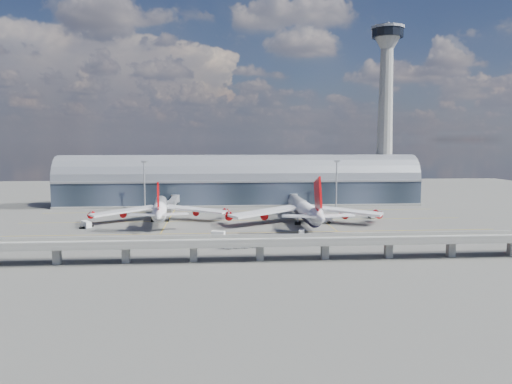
{
  "coord_description": "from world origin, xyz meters",
  "views": [
    {
      "loc": [
        -12.69,
        -202.96,
        36.45
      ],
      "look_at": [
        3.87,
        10.0,
        14.0
      ],
      "focal_mm": 35.0,
      "sensor_mm": 36.0,
      "label": 1
    }
  ],
  "objects": [
    {
      "name": "service_truck_4",
      "position": [
        59.07,
        21.88,
        1.28
      ],
      "size": [
        2.32,
        4.44,
        2.53
      ],
      "rotation": [
        0.0,
        0.0,
        -0.04
      ],
      "color": "silver",
      "rests_on": "ground"
    },
    {
      "name": "service_truck_1",
      "position": [
        -12.61,
        -21.32,
        1.47
      ],
      "size": [
        5.45,
        3.59,
        2.91
      ],
      "rotation": [
        0.0,
        0.0,
        1.29
      ],
      "color": "silver",
      "rests_on": "ground"
    },
    {
      "name": "cargo_train_1",
      "position": [
        25.94,
        -22.83,
        0.8
      ],
      "size": [
        9.26,
        1.54,
        1.54
      ],
      "rotation": [
        0.0,
        0.0,
        1.56
      ],
      "color": "gray",
      "rests_on": "ground"
    },
    {
      "name": "terminal",
      "position": [
        0.0,
        77.99,
        11.34
      ],
      "size": [
        200.0,
        30.0,
        28.0
      ],
      "color": "#1E2732",
      "rests_on": "ground"
    },
    {
      "name": "airliner_right",
      "position": [
        25.09,
        9.16,
        5.98
      ],
      "size": [
        69.44,
        72.55,
        23.08
      ],
      "rotation": [
        0.0,
        0.0,
        0.01
      ],
      "color": "white",
      "rests_on": "ground"
    },
    {
      "name": "service_truck_5",
      "position": [
        29.09,
        38.19,
        1.4
      ],
      "size": [
        6.02,
        4.53,
        2.73
      ],
      "rotation": [
        0.0,
        0.0,
        1.09
      ],
      "color": "silver",
      "rests_on": "ground"
    },
    {
      "name": "floodlight_mast_right",
      "position": [
        50.0,
        55.0,
        13.63
      ],
      "size": [
        3.0,
        0.7,
        25.7
      ],
      "color": "gray",
      "rests_on": "ground"
    },
    {
      "name": "airliner_left",
      "position": [
        -38.5,
        20.96,
        5.74
      ],
      "size": [
        62.78,
        65.99,
        20.1
      ],
      "rotation": [
        0.0,
        0.0,
        0.09
      ],
      "color": "white",
      "rests_on": "ground"
    },
    {
      "name": "ground",
      "position": [
        0.0,
        0.0,
        0.0
      ],
      "size": [
        500.0,
        500.0,
        0.0
      ],
      "primitive_type": "plane",
      "color": "#474744",
      "rests_on": "ground"
    },
    {
      "name": "cargo_train_0",
      "position": [
        -4.97,
        -37.98,
        0.96
      ],
      "size": [
        11.13,
        3.9,
        1.83
      ],
      "rotation": [
        0.0,
        0.0,
        1.37
      ],
      "color": "gray",
      "rests_on": "ground"
    },
    {
      "name": "service_truck_2",
      "position": [
        32.96,
        10.7,
        1.69
      ],
      "size": [
        9.33,
        4.62,
        3.25
      ],
      "rotation": [
        0.0,
        0.0,
        1.81
      ],
      "color": "silver",
      "rests_on": "ground"
    },
    {
      "name": "guideway",
      "position": [
        -0.0,
        -55.0,
        5.29
      ],
      "size": [
        220.0,
        8.5,
        7.2
      ],
      "color": "gray",
      "rests_on": "ground"
    },
    {
      "name": "floodlight_mast_left",
      "position": [
        -50.0,
        55.0,
        13.63
      ],
      "size": [
        3.0,
        0.7,
        25.7
      ],
      "color": "gray",
      "rests_on": "ground"
    },
    {
      "name": "service_truck_3",
      "position": [
        19.01,
        -18.83,
        1.26
      ],
      "size": [
        3.0,
        5.4,
        2.47
      ],
      "rotation": [
        0.0,
        0.0,
        -0.22
      ],
      "color": "silver",
      "rests_on": "ground"
    },
    {
      "name": "jet_bridge_left",
      "position": [
        -35.2,
        53.12,
        5.18
      ],
      "size": [
        4.4,
        28.0,
        7.25
      ],
      "color": "gray",
      "rests_on": "ground"
    },
    {
      "name": "cargo_train_2",
      "position": [
        79.12,
        -27.44,
        0.83
      ],
      "size": [
        4.76,
        1.83,
        1.58
      ],
      "rotation": [
        0.0,
        0.0,
        1.64
      ],
      "color": "gray",
      "rests_on": "ground"
    },
    {
      "name": "control_tower",
      "position": [
        85.0,
        83.0,
        51.64
      ],
      "size": [
        19.0,
        19.0,
        103.0
      ],
      "color": "gray",
      "rests_on": "ground"
    },
    {
      "name": "service_truck_0",
      "position": [
        -67.07,
        6.02,
        1.44
      ],
      "size": [
        5.53,
        6.86,
        2.79
      ],
      "rotation": [
        0.0,
        0.0,
        0.58
      ],
      "color": "silver",
      "rests_on": "ground"
    },
    {
      "name": "taxi_lines",
      "position": [
        0.0,
        22.11,
        0.01
      ],
      "size": [
        200.0,
        80.12,
        0.01
      ],
      "color": "gold",
      "rests_on": "ground"
    },
    {
      "name": "jet_bridge_right",
      "position": [
        28.57,
        51.18,
        5.18
      ],
      "size": [
        4.4,
        32.0,
        7.25
      ],
      "color": "gray",
      "rests_on": "ground"
    }
  ]
}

